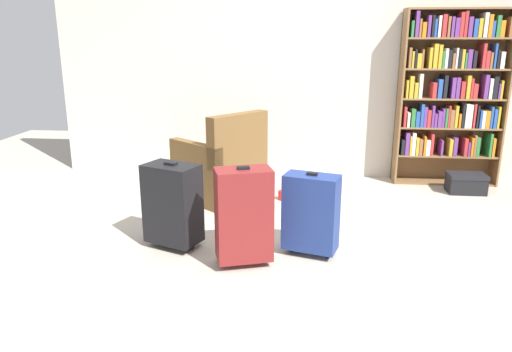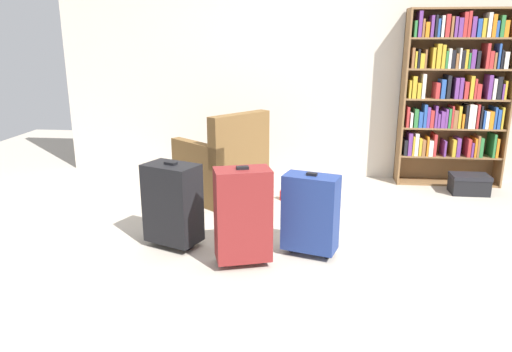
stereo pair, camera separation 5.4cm
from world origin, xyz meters
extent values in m
plane|color=#B2A899|center=(0.00, 0.00, 0.00)|extent=(9.17, 9.17, 0.00)
cube|color=beige|center=(0.00, 2.15, 1.30)|extent=(5.24, 0.10, 2.60)
cube|color=brown|center=(1.31, 1.94, 0.95)|extent=(0.02, 0.28, 1.89)
cube|color=brown|center=(2.41, 1.94, 0.95)|extent=(0.02, 0.28, 1.89)
cube|color=brown|center=(1.86, 2.07, 0.95)|extent=(1.12, 0.02, 1.89)
cube|color=brown|center=(1.86, 1.94, 0.01)|extent=(1.08, 0.26, 0.02)
cube|color=brown|center=(1.86, 1.94, 0.33)|extent=(1.08, 0.26, 0.02)
cube|color=brown|center=(1.86, 1.94, 0.64)|extent=(1.08, 0.26, 0.02)
cube|color=brown|center=(1.86, 1.94, 0.96)|extent=(1.08, 0.26, 0.02)
cube|color=brown|center=(1.86, 1.94, 1.27)|extent=(1.08, 0.26, 0.02)
cube|color=brown|center=(1.86, 1.94, 1.59)|extent=(1.08, 0.26, 0.02)
cube|color=brown|center=(1.86, 1.94, 1.88)|extent=(1.08, 0.26, 0.02)
cube|color=black|center=(1.37, 1.92, 0.42)|extent=(0.03, 0.22, 0.17)
cube|color=#66337F|center=(1.41, 1.92, 0.46)|extent=(0.04, 0.21, 0.25)
cube|color=gold|center=(1.45, 1.91, 0.44)|extent=(0.02, 0.20, 0.22)
cube|color=silver|center=(1.48, 1.91, 0.46)|extent=(0.04, 0.20, 0.25)
cube|color=gold|center=(1.52, 1.93, 0.43)|extent=(0.03, 0.23, 0.19)
cube|color=brown|center=(1.56, 1.92, 0.43)|extent=(0.04, 0.22, 0.18)
cube|color=orange|center=(1.60, 1.89, 0.44)|extent=(0.02, 0.16, 0.21)
cube|color=silver|center=(1.64, 1.92, 0.42)|extent=(0.04, 0.21, 0.17)
cube|color=#B22D2D|center=(1.68, 1.92, 0.46)|extent=(0.03, 0.22, 0.24)
cube|color=#66337F|center=(1.79, 1.92, 0.42)|extent=(0.02, 0.22, 0.17)
cube|color=gold|center=(1.88, 1.91, 0.43)|extent=(0.04, 0.20, 0.19)
cube|color=#66337F|center=(1.93, 1.91, 0.44)|extent=(0.04, 0.20, 0.20)
cube|color=#B22D2D|center=(2.04, 1.91, 0.43)|extent=(0.03, 0.20, 0.20)
cube|color=#66337F|center=(2.08, 1.92, 0.41)|extent=(0.02, 0.21, 0.16)
cube|color=orange|center=(2.11, 1.92, 0.44)|extent=(0.02, 0.21, 0.21)
cube|color=brown|center=(2.13, 1.90, 0.45)|extent=(0.02, 0.18, 0.24)
cube|color=#2D7238|center=(2.17, 1.93, 0.44)|extent=(0.04, 0.24, 0.21)
cube|color=#2D7238|center=(2.30, 1.93, 0.46)|extent=(0.03, 0.24, 0.26)
cube|color=orange|center=(2.33, 1.91, 0.44)|extent=(0.03, 0.19, 0.21)
cube|color=#B22D2D|center=(1.36, 1.90, 0.76)|extent=(0.03, 0.18, 0.22)
cube|color=silver|center=(1.40, 1.92, 0.73)|extent=(0.03, 0.22, 0.16)
cube|color=#2D7238|center=(1.45, 1.91, 0.75)|extent=(0.04, 0.20, 0.20)
cube|color=#264C99|center=(1.50, 1.90, 0.74)|extent=(0.04, 0.18, 0.17)
cube|color=#264C99|center=(1.54, 1.90, 0.78)|extent=(0.03, 0.17, 0.25)
cube|color=#66337F|center=(1.58, 1.90, 0.76)|extent=(0.03, 0.17, 0.22)
cube|color=#B22D2D|center=(1.62, 1.93, 0.74)|extent=(0.04, 0.23, 0.19)
cube|color=#66337F|center=(1.66, 1.89, 0.77)|extent=(0.02, 0.16, 0.24)
cube|color=#66337F|center=(1.69, 1.91, 0.73)|extent=(0.03, 0.20, 0.15)
cube|color=#66337F|center=(1.73, 1.91, 0.74)|extent=(0.04, 0.20, 0.18)
cube|color=#66337F|center=(1.77, 1.93, 0.75)|extent=(0.02, 0.24, 0.20)
cube|color=#2D7238|center=(1.80, 1.89, 0.75)|extent=(0.02, 0.16, 0.21)
cube|color=#B22D2D|center=(1.83, 1.92, 0.77)|extent=(0.02, 0.21, 0.24)
cube|color=brown|center=(1.86, 1.91, 0.75)|extent=(0.04, 0.19, 0.19)
cube|color=gold|center=(1.90, 1.91, 0.77)|extent=(0.03, 0.20, 0.24)
cube|color=orange|center=(1.94, 1.89, 0.73)|extent=(0.02, 0.16, 0.15)
cube|color=black|center=(1.97, 1.91, 0.77)|extent=(0.02, 0.20, 0.25)
cube|color=silver|center=(2.02, 1.93, 0.78)|extent=(0.04, 0.24, 0.26)
cube|color=silver|center=(2.05, 1.90, 0.78)|extent=(0.03, 0.18, 0.25)
cube|color=#B22D2D|center=(2.09, 1.90, 0.78)|extent=(0.02, 0.17, 0.26)
cube|color=black|center=(2.13, 1.93, 0.77)|extent=(0.02, 0.23, 0.24)
cube|color=#264C99|center=(2.16, 1.91, 0.75)|extent=(0.02, 0.20, 0.19)
cube|color=silver|center=(2.19, 1.92, 0.74)|extent=(0.03, 0.22, 0.18)
cube|color=orange|center=(2.23, 1.91, 0.74)|extent=(0.04, 0.20, 0.19)
cube|color=#264C99|center=(2.27, 1.93, 0.77)|extent=(0.02, 0.24, 0.23)
cube|color=#264C99|center=(2.31, 1.93, 0.75)|extent=(0.03, 0.24, 0.21)
cube|color=gold|center=(2.34, 1.90, 0.77)|extent=(0.02, 0.17, 0.23)
cube|color=gold|center=(1.36, 1.93, 1.06)|extent=(0.02, 0.23, 0.19)
cube|color=gold|center=(1.41, 1.90, 1.08)|extent=(0.04, 0.18, 0.23)
cube|color=gold|center=(1.46, 1.91, 1.05)|extent=(0.04, 0.20, 0.16)
cube|color=silver|center=(1.50, 1.89, 1.09)|extent=(0.03, 0.16, 0.26)
cube|color=#B22D2D|center=(1.65, 1.92, 1.05)|extent=(0.04, 0.21, 0.17)
cube|color=#264C99|center=(1.70, 1.91, 1.07)|extent=(0.04, 0.20, 0.20)
cube|color=black|center=(1.76, 1.93, 1.09)|extent=(0.04, 0.24, 0.24)
cube|color=#66337F|center=(1.84, 1.90, 1.08)|extent=(0.04, 0.17, 0.22)
cube|color=#66337F|center=(1.89, 1.92, 1.08)|extent=(0.04, 0.22, 0.22)
cube|color=#B22D2D|center=(1.94, 1.89, 1.06)|extent=(0.04, 0.16, 0.18)
cube|color=gold|center=(1.99, 1.93, 1.09)|extent=(0.04, 0.24, 0.24)
cube|color=#B22D2D|center=(2.03, 1.90, 1.07)|extent=(0.02, 0.17, 0.21)
cube|color=#B22D2D|center=(2.07, 1.89, 1.04)|extent=(0.04, 0.16, 0.16)
cube|color=#66337F|center=(2.17, 1.91, 1.09)|extent=(0.04, 0.19, 0.25)
cube|color=silver|center=(2.22, 1.92, 1.07)|extent=(0.03, 0.21, 0.21)
cube|color=black|center=(2.27, 1.91, 1.08)|extent=(0.04, 0.20, 0.23)
cube|color=#66337F|center=(2.31, 1.91, 1.05)|extent=(0.02, 0.19, 0.16)
cube|color=gold|center=(2.33, 1.90, 1.06)|extent=(0.02, 0.17, 0.19)
cube|color=brown|center=(1.36, 1.89, 1.39)|extent=(0.03, 0.16, 0.21)
cube|color=gold|center=(1.40, 1.92, 1.37)|extent=(0.02, 0.22, 0.17)
cube|color=black|center=(1.42, 1.92, 1.38)|extent=(0.02, 0.22, 0.19)
cube|color=gold|center=(1.46, 1.91, 1.36)|extent=(0.04, 0.19, 0.15)
cube|color=brown|center=(1.50, 1.92, 1.38)|extent=(0.02, 0.22, 0.19)
cube|color=gold|center=(1.57, 1.90, 1.39)|extent=(0.03, 0.18, 0.21)
cube|color=gold|center=(1.62, 1.90, 1.41)|extent=(0.04, 0.18, 0.25)
cube|color=gold|center=(1.67, 1.92, 1.40)|extent=(0.03, 0.22, 0.24)
cube|color=#2D7238|center=(1.71, 1.91, 1.37)|extent=(0.02, 0.19, 0.18)
cube|color=silver|center=(1.74, 1.92, 1.38)|extent=(0.03, 0.21, 0.20)
cube|color=black|center=(1.77, 1.92, 1.37)|extent=(0.04, 0.22, 0.19)
cube|color=brown|center=(1.81, 1.93, 1.36)|extent=(0.03, 0.23, 0.16)
cube|color=silver|center=(1.84, 1.90, 1.38)|extent=(0.02, 0.18, 0.21)
cube|color=black|center=(1.87, 1.93, 1.37)|extent=(0.03, 0.24, 0.19)
cube|color=gold|center=(1.90, 1.90, 1.38)|extent=(0.03, 0.18, 0.19)
cube|color=#2D7238|center=(1.93, 1.89, 1.36)|extent=(0.02, 0.16, 0.16)
cube|color=#66337F|center=(1.97, 1.90, 1.38)|extent=(0.04, 0.17, 0.19)
cube|color=black|center=(2.02, 1.91, 1.37)|extent=(0.03, 0.19, 0.18)
cube|color=#B22D2D|center=(2.11, 1.92, 1.41)|extent=(0.03, 0.22, 0.25)
cube|color=#B22D2D|center=(2.15, 1.89, 1.37)|extent=(0.04, 0.16, 0.18)
cube|color=brown|center=(2.19, 1.93, 1.36)|extent=(0.02, 0.23, 0.16)
cube|color=#264C99|center=(2.22, 1.90, 1.41)|extent=(0.02, 0.17, 0.25)
cube|color=black|center=(2.25, 1.89, 1.38)|extent=(0.02, 0.16, 0.19)
cube|color=silver|center=(2.30, 1.91, 1.37)|extent=(0.04, 0.19, 0.17)
cube|color=#2D7238|center=(1.36, 1.93, 1.68)|extent=(0.03, 0.23, 0.17)
cube|color=#66337F|center=(1.41, 1.91, 1.73)|extent=(0.03, 0.20, 0.26)
cube|color=brown|center=(1.44, 1.91, 1.69)|extent=(0.02, 0.19, 0.18)
cube|color=orange|center=(1.48, 1.91, 1.67)|extent=(0.04, 0.19, 0.15)
cube|color=#66337F|center=(1.53, 1.89, 1.70)|extent=(0.03, 0.16, 0.22)
cube|color=black|center=(1.57, 1.89, 1.71)|extent=(0.02, 0.16, 0.22)
cube|color=#264C99|center=(1.60, 1.92, 1.69)|extent=(0.02, 0.21, 0.18)
cube|color=silver|center=(1.63, 1.92, 1.70)|extent=(0.03, 0.21, 0.21)
cube|color=#B22D2D|center=(1.68, 1.92, 1.71)|extent=(0.04, 0.21, 0.23)
cube|color=brown|center=(1.73, 1.92, 1.70)|extent=(0.02, 0.21, 0.21)
cube|color=#66337F|center=(1.77, 1.92, 1.70)|extent=(0.03, 0.21, 0.20)
cube|color=#66337F|center=(1.81, 1.91, 1.69)|extent=(0.04, 0.20, 0.19)
cube|color=#B22D2D|center=(1.85, 1.91, 1.72)|extent=(0.04, 0.20, 0.25)
cube|color=#B22D2D|center=(1.89, 1.93, 1.72)|extent=(0.03, 0.23, 0.26)
cube|color=#66337F|center=(1.94, 1.90, 1.70)|extent=(0.04, 0.18, 0.20)
cube|color=#264C99|center=(2.00, 1.93, 1.69)|extent=(0.04, 0.24, 0.18)
cube|color=gold|center=(2.04, 1.90, 1.69)|extent=(0.04, 0.17, 0.19)
cube|color=silver|center=(2.09, 1.92, 1.72)|extent=(0.04, 0.21, 0.24)
cube|color=orange|center=(2.14, 1.91, 1.71)|extent=(0.04, 0.20, 0.22)
cube|color=#264C99|center=(2.17, 1.90, 1.68)|extent=(0.03, 0.17, 0.16)
cube|color=#2D7238|center=(2.22, 1.91, 1.70)|extent=(0.04, 0.20, 0.21)
cube|color=orange|center=(2.26, 1.89, 1.68)|extent=(0.04, 0.17, 0.17)
cube|color=brown|center=(2.34, 1.92, 1.70)|extent=(0.04, 0.22, 0.20)
cube|color=brown|center=(-0.58, 1.17, 0.20)|extent=(0.98, 0.98, 0.40)
cube|color=#91724F|center=(-0.58, 1.17, 0.44)|extent=(0.77, 0.75, 0.08)
cube|color=brown|center=(-0.36, 0.99, 0.65)|extent=(0.53, 0.62, 0.50)
cube|color=brown|center=(-0.39, 1.41, 0.51)|extent=(0.61, 0.52, 0.22)
cube|color=brown|center=(-0.77, 0.94, 0.51)|extent=(0.61, 0.52, 0.22)
cylinder|color=red|center=(0.06, 1.15, 0.05)|extent=(0.08, 0.08, 0.10)
torus|color=red|center=(0.12, 1.15, 0.05)|extent=(0.06, 0.01, 0.06)
cube|color=black|center=(2.00, 1.58, 0.09)|extent=(0.38, 0.25, 0.18)
cube|color=black|center=(2.00, 1.58, 0.19)|extent=(0.39, 0.26, 0.04)
cube|color=maroon|center=(-0.14, -0.34, 0.38)|extent=(0.44, 0.34, 0.67)
cube|color=black|center=(-0.14, -0.34, 0.73)|extent=(0.09, 0.07, 0.02)
cylinder|color=black|center=(-0.28, -0.38, 0.03)|extent=(0.06, 0.06, 0.05)
cylinder|color=black|center=(-0.01, -0.30, 0.03)|extent=(0.06, 0.06, 0.05)
cube|color=black|center=(-0.73, -0.08, 0.36)|extent=(0.48, 0.40, 0.62)
cube|color=black|center=(-0.73, -0.08, 0.68)|extent=(0.11, 0.08, 0.02)
cylinder|color=black|center=(-0.86, -0.02, 0.03)|extent=(0.07, 0.07, 0.05)
cylinder|color=black|center=(-0.60, -0.13, 0.03)|extent=(0.07, 0.07, 0.05)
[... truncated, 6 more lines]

